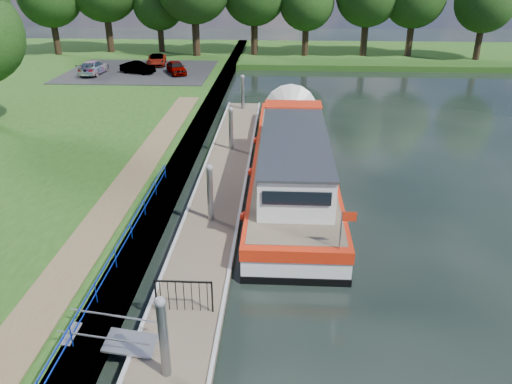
# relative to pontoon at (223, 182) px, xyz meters

# --- Properties ---
(ground) EXTENTS (160.00, 160.00, 0.00)m
(ground) POSITION_rel_pontoon_xyz_m (0.00, -13.00, -0.18)
(ground) COLOR black
(ground) RESTS_ON ground
(bank_edge) EXTENTS (1.10, 90.00, 0.78)m
(bank_edge) POSITION_rel_pontoon_xyz_m (-2.55, 2.00, 0.20)
(bank_edge) COLOR #473D2D
(bank_edge) RESTS_ON ground
(far_bank) EXTENTS (60.00, 18.00, 0.60)m
(far_bank) POSITION_rel_pontoon_xyz_m (12.00, 39.00, 0.12)
(far_bank) COLOR #1E4213
(far_bank) RESTS_ON ground
(footpath) EXTENTS (1.60, 40.00, 0.05)m
(footpath) POSITION_rel_pontoon_xyz_m (-4.40, -5.00, 0.62)
(footpath) COLOR brown
(footpath) RESTS_ON riverbank
(carpark) EXTENTS (14.00, 12.00, 0.06)m
(carpark) POSITION_rel_pontoon_xyz_m (-11.00, 25.00, 0.62)
(carpark) COLOR black
(carpark) RESTS_ON riverbank
(blue_fence) EXTENTS (0.04, 18.04, 0.72)m
(blue_fence) POSITION_rel_pontoon_xyz_m (-2.75, -10.00, 1.13)
(blue_fence) COLOR #0C2DBF
(blue_fence) RESTS_ON riverbank
(pontoon) EXTENTS (2.50, 30.00, 0.56)m
(pontoon) POSITION_rel_pontoon_xyz_m (0.00, 0.00, 0.00)
(pontoon) COLOR brown
(pontoon) RESTS_ON ground
(mooring_piles) EXTENTS (0.30, 27.30, 3.55)m
(mooring_piles) POSITION_rel_pontoon_xyz_m (0.00, 0.00, 1.10)
(mooring_piles) COLOR gray
(mooring_piles) RESTS_ON ground
(gangway) EXTENTS (2.58, 1.00, 0.92)m
(gangway) POSITION_rel_pontoon_xyz_m (-1.85, -12.50, 0.44)
(gangway) COLOR #A5A8AD
(gangway) RESTS_ON ground
(gate_panel) EXTENTS (1.85, 0.05, 1.15)m
(gate_panel) POSITION_rel_pontoon_xyz_m (-0.00, -10.80, 0.97)
(gate_panel) COLOR black
(gate_panel) RESTS_ON ground
(barge) EXTENTS (4.36, 21.15, 4.78)m
(barge) POSITION_rel_pontoon_xyz_m (3.60, 1.73, 0.90)
(barge) COLOR black
(barge) RESTS_ON ground
(car_a) EXTENTS (2.75, 3.83, 1.21)m
(car_a) POSITION_rel_pontoon_xyz_m (-7.14, 23.81, 1.26)
(car_a) COLOR #999999
(car_a) RESTS_ON carpark
(car_b) EXTENTS (3.57, 2.21, 1.11)m
(car_b) POSITION_rel_pontoon_xyz_m (-10.87, 23.86, 1.21)
(car_b) COLOR #999999
(car_b) RESTS_ON carpark
(car_c) EXTENTS (1.87, 4.43, 1.28)m
(car_c) POSITION_rel_pontoon_xyz_m (-14.97, 23.30, 1.29)
(car_c) COLOR #999999
(car_c) RESTS_ON carpark
(car_d) EXTENTS (2.49, 4.20, 1.09)m
(car_d) POSITION_rel_pontoon_xyz_m (-10.03, 28.06, 1.20)
(car_d) COLOR #999999
(car_d) RESTS_ON carpark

